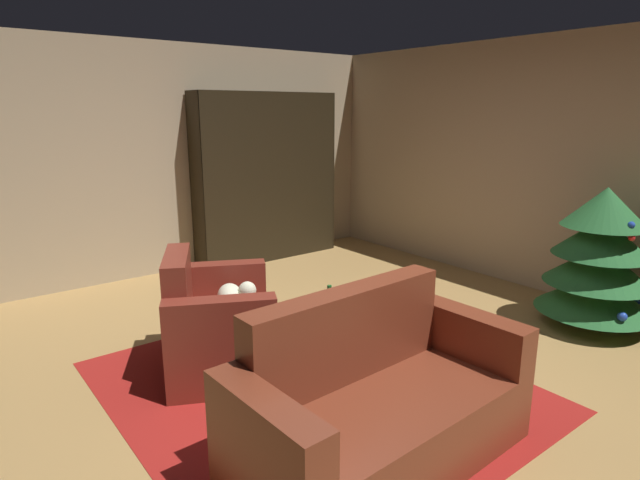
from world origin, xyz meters
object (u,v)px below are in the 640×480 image
(couch_red, at_px, (377,408))
(coffee_table, at_px, (340,336))
(armchair_red, at_px, (217,327))
(bottle_on_table, at_px, (329,306))
(decorated_tree, at_px, (599,258))
(book_stack_on_table, at_px, (337,325))
(bookshelf_unit, at_px, (275,178))

(couch_red, distance_m, coffee_table, 0.76)
(armchair_red, distance_m, bottle_on_table, 0.85)
(couch_red, height_order, decorated_tree, decorated_tree)
(armchair_red, xyz_separation_m, couch_red, (1.47, 0.19, -0.01))
(coffee_table, relative_size, book_stack_on_table, 3.72)
(bookshelf_unit, height_order, book_stack_on_table, bookshelf_unit)
(armchair_red, relative_size, decorated_tree, 0.97)
(bookshelf_unit, relative_size, coffee_table, 2.90)
(couch_red, bearing_deg, bottle_on_table, 156.86)
(couch_red, xyz_separation_m, decorated_tree, (-0.15, 2.75, 0.31))
(couch_red, height_order, bottle_on_table, couch_red)
(armchair_red, bearing_deg, decorated_tree, 65.81)
(armchair_red, height_order, coffee_table, armchair_red)
(bookshelf_unit, relative_size, armchair_red, 1.73)
(couch_red, xyz_separation_m, coffee_table, (-0.68, 0.32, 0.08))
(bookshelf_unit, xyz_separation_m, book_stack_on_table, (3.08, -1.54, -0.53))
(couch_red, relative_size, book_stack_on_table, 8.85)
(armchair_red, distance_m, decorated_tree, 3.23)
(bookshelf_unit, bearing_deg, decorated_tree, 14.40)
(couch_red, distance_m, decorated_tree, 2.77)
(coffee_table, bearing_deg, decorated_tree, 77.70)
(book_stack_on_table, height_order, decorated_tree, decorated_tree)
(decorated_tree, bearing_deg, armchair_red, -114.19)
(armchair_red, bearing_deg, bottle_on_table, 42.93)
(coffee_table, xyz_separation_m, decorated_tree, (0.53, 2.43, 0.23))
(armchair_red, xyz_separation_m, decorated_tree, (1.32, 2.94, 0.30))
(book_stack_on_table, relative_size, bottle_on_table, 0.76)
(bookshelf_unit, bearing_deg, couch_red, -25.89)
(bookshelf_unit, bearing_deg, armchair_red, -41.36)
(book_stack_on_table, xyz_separation_m, bottle_on_table, (-0.20, 0.09, 0.05))
(couch_red, relative_size, coffee_table, 2.38)
(bookshelf_unit, height_order, coffee_table, bookshelf_unit)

